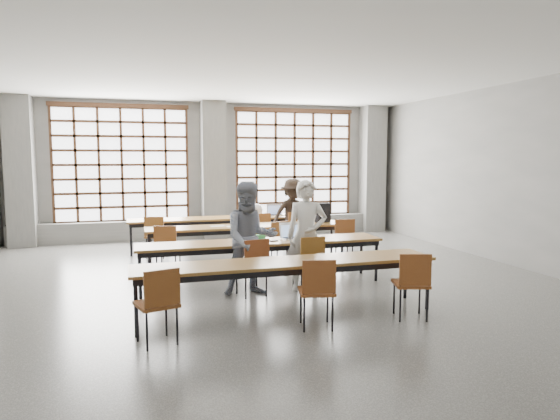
{
  "coord_description": "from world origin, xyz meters",
  "views": [
    {
      "loc": [
        -1.96,
        -7.6,
        2.08
      ],
      "look_at": [
        0.37,
        0.4,
        1.2
      ],
      "focal_mm": 32.0,
      "sensor_mm": 36.0,
      "label": 1
    }
  ],
  "objects_px": {
    "student_back": "(293,214)",
    "green_box": "(257,237)",
    "chair_mid_centre": "(277,239)",
    "chair_near_mid": "(317,286)",
    "plastic_bag": "(257,210)",
    "red_pouch": "(156,300)",
    "mouse": "(317,237)",
    "phone": "(274,241)",
    "student_female": "(250,238)",
    "chair_near_left": "(159,298)",
    "chair_near_right": "(412,279)",
    "chair_mid_left": "(167,244)",
    "student_male": "(307,235)",
    "chair_back_right": "(295,227)",
    "laptop_back": "(275,212)",
    "desk_row_a": "(219,220)",
    "chair_front_right": "(310,258)",
    "chair_front_left": "(254,261)",
    "chair_back_mid": "(260,228)",
    "desk_row_b": "(248,229)",
    "backpack": "(322,213)",
    "desk_row_c": "(262,245)",
    "laptop_front": "(292,235)",
    "desk_row_d": "(288,266)",
    "chair_back_left": "(156,232)",
    "chair_mid_right": "(343,236)"
  },
  "relations": [
    {
      "from": "student_back",
      "to": "green_box",
      "type": "height_order",
      "value": "student_back"
    },
    {
      "from": "chair_mid_centre",
      "to": "chair_near_mid",
      "type": "height_order",
      "value": "same"
    },
    {
      "from": "plastic_bag",
      "to": "red_pouch",
      "type": "bearing_deg",
      "value": -114.21
    },
    {
      "from": "mouse",
      "to": "phone",
      "type": "distance_m",
      "value": 0.77
    },
    {
      "from": "student_female",
      "to": "chair_near_mid",
      "type": "bearing_deg",
      "value": -75.9
    },
    {
      "from": "chair_near_left",
      "to": "mouse",
      "type": "relative_size",
      "value": 8.98
    },
    {
      "from": "phone",
      "to": "chair_near_right",
      "type": "bearing_deg",
      "value": -60.21
    },
    {
      "from": "chair_mid_left",
      "to": "student_male",
      "type": "xyz_separation_m",
      "value": [
        2.03,
        -1.76,
        0.33
      ]
    },
    {
      "from": "chair_back_right",
      "to": "student_male",
      "type": "relative_size",
      "value": 0.51
    },
    {
      "from": "chair_back_right",
      "to": "laptop_back",
      "type": "distance_m",
      "value": 0.82
    },
    {
      "from": "chair_back_right",
      "to": "student_male",
      "type": "xyz_separation_m",
      "value": [
        -0.86,
        -3.24,
        0.33
      ]
    },
    {
      "from": "student_back",
      "to": "laptop_back",
      "type": "distance_m",
      "value": 0.66
    },
    {
      "from": "desk_row_a",
      "to": "student_male",
      "type": "height_order",
      "value": "student_male"
    },
    {
      "from": "chair_mid_left",
      "to": "laptop_back",
      "type": "bearing_deg",
      "value": 40.0
    },
    {
      "from": "student_female",
      "to": "plastic_bag",
      "type": "xyz_separation_m",
      "value": [
        1.06,
        3.92,
        0.01
      ]
    },
    {
      "from": "green_box",
      "to": "phone",
      "type": "xyz_separation_m",
      "value": [
        0.23,
        -0.18,
        -0.04
      ]
    },
    {
      "from": "desk_row_a",
      "to": "chair_front_right",
      "type": "distance_m",
      "value": 4.07
    },
    {
      "from": "chair_near_mid",
      "to": "chair_front_left",
      "type": "bearing_deg",
      "value": 103.95
    },
    {
      "from": "chair_back_mid",
      "to": "phone",
      "type": "bearing_deg",
      "value": -99.62
    },
    {
      "from": "chair_mid_left",
      "to": "chair_near_left",
      "type": "distance_m",
      "value": 3.54
    },
    {
      "from": "chair_front_right",
      "to": "green_box",
      "type": "xyz_separation_m",
      "value": [
        -0.66,
        0.71,
        0.24
      ]
    },
    {
      "from": "desk_row_b",
      "to": "chair_near_left",
      "type": "xyz_separation_m",
      "value": [
        -1.93,
        -4.15,
        -0.13
      ]
    },
    {
      "from": "chair_front_left",
      "to": "chair_front_right",
      "type": "xyz_separation_m",
      "value": [
        0.89,
        -0.0,
        0.0
      ]
    },
    {
      "from": "mouse",
      "to": "backpack",
      "type": "distance_m",
      "value": 2.14
    },
    {
      "from": "desk_row_c",
      "to": "laptop_front",
      "type": "distance_m",
      "value": 0.57
    },
    {
      "from": "desk_row_d",
      "to": "student_male",
      "type": "xyz_separation_m",
      "value": [
        0.66,
        1.13,
        0.2
      ]
    },
    {
      "from": "chair_near_right",
      "to": "desk_row_a",
      "type": "bearing_deg",
      "value": 105.49
    },
    {
      "from": "mouse",
      "to": "laptop_front",
      "type": "bearing_deg",
      "value": 162.14
    },
    {
      "from": "backpack",
      "to": "chair_mid_centre",
      "type": "bearing_deg",
      "value": -168.34
    },
    {
      "from": "student_female",
      "to": "green_box",
      "type": "xyz_separation_m",
      "value": [
        0.25,
        0.58,
        -0.09
      ]
    },
    {
      "from": "phone",
      "to": "chair_near_mid",
      "type": "bearing_deg",
      "value": -91.55
    },
    {
      "from": "chair_back_left",
      "to": "plastic_bag",
      "type": "height_order",
      "value": "plastic_bag"
    },
    {
      "from": "student_back",
      "to": "backpack",
      "type": "distance_m",
      "value": 1.0
    },
    {
      "from": "desk_row_a",
      "to": "chair_near_right",
      "type": "distance_m",
      "value": 5.84
    },
    {
      "from": "chair_mid_right",
      "to": "chair_front_right",
      "type": "distance_m",
      "value": 2.34
    },
    {
      "from": "chair_near_mid",
      "to": "student_back",
      "type": "bearing_deg",
      "value": 75.41
    },
    {
      "from": "chair_back_left",
      "to": "laptop_front",
      "type": "bearing_deg",
      "value": -51.23
    },
    {
      "from": "student_back",
      "to": "phone",
      "type": "relative_size",
      "value": 12.35
    },
    {
      "from": "desk_row_a",
      "to": "chair_mid_left",
      "type": "bearing_deg",
      "value": -121.44
    },
    {
      "from": "chair_back_left",
      "to": "student_female",
      "type": "bearing_deg",
      "value": -68.66
    },
    {
      "from": "chair_front_right",
      "to": "student_male",
      "type": "height_order",
      "value": "student_male"
    },
    {
      "from": "chair_back_left",
      "to": "chair_near_mid",
      "type": "height_order",
      "value": "same"
    },
    {
      "from": "chair_front_right",
      "to": "student_male",
      "type": "xyz_separation_m",
      "value": [
        -0.01,
        0.13,
        0.33
      ]
    },
    {
      "from": "red_pouch",
      "to": "laptop_back",
      "type": "bearing_deg",
      "value": 62.31
    },
    {
      "from": "chair_back_left",
      "to": "student_female",
      "type": "relative_size",
      "value": 0.51
    },
    {
      "from": "chair_front_left",
      "to": "red_pouch",
      "type": "distance_m",
      "value": 2.15
    },
    {
      "from": "desk_row_d",
      "to": "plastic_bag",
      "type": "bearing_deg",
      "value": 80.79
    },
    {
      "from": "chair_mid_left",
      "to": "student_back",
      "type": "relative_size",
      "value": 0.55
    },
    {
      "from": "chair_mid_centre",
      "to": "student_back",
      "type": "relative_size",
      "value": 0.55
    },
    {
      "from": "desk_row_b",
      "to": "chair_back_mid",
      "type": "xyz_separation_m",
      "value": [
        0.47,
        0.85,
        -0.13
      ]
    }
  ]
}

